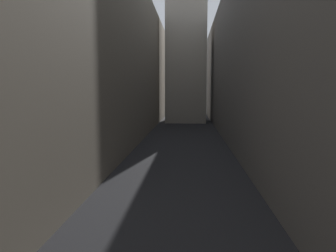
# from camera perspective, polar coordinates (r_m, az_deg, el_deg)

# --- Properties ---
(ground_plane) EXTENTS (264.00, 264.00, 0.00)m
(ground_plane) POSITION_cam_1_polar(r_m,az_deg,el_deg) (38.04, 2.66, -3.59)
(ground_plane) COLOR #232326
(building_block_left) EXTENTS (11.96, 108.00, 21.47)m
(building_block_left) POSITION_cam_1_polar(r_m,az_deg,el_deg) (41.51, -13.61, 11.97)
(building_block_left) COLOR #756B5B
(building_block_left) RESTS_ON ground
(building_block_right) EXTENTS (12.15, 108.00, 20.66)m
(building_block_right) POSITION_cam_1_polar(r_m,az_deg,el_deg) (41.02, 19.53, 11.27)
(building_block_right) COLOR slate
(building_block_right) RESTS_ON ground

